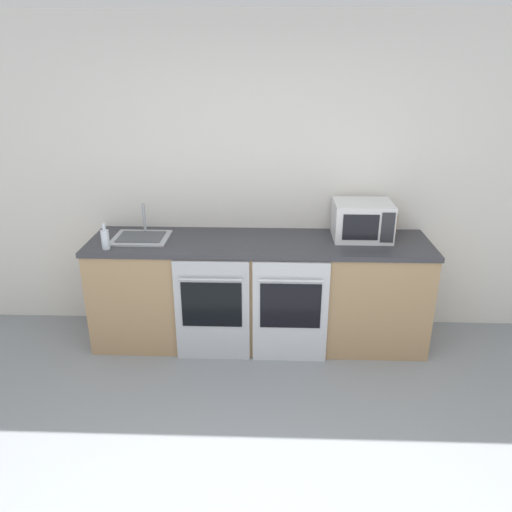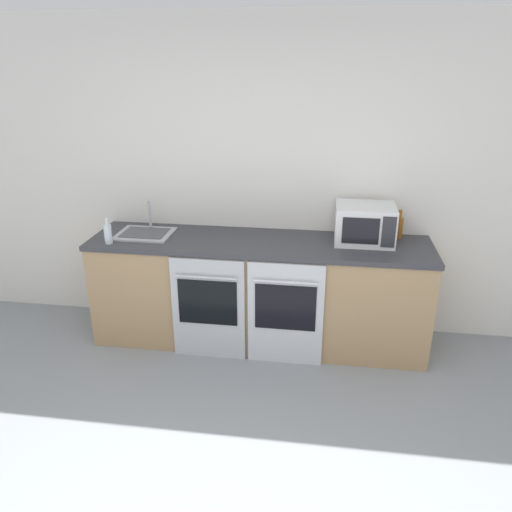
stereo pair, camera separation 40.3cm
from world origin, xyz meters
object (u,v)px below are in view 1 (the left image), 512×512
Objects in this scene: oven_left at (212,311)px; microwave at (362,220)px; oven_right at (290,312)px; bottle_amber at (393,222)px; sink at (141,237)px; bottle_clear at (105,239)px.

oven_left is 1.39m from microwave.
oven_right is 3.62× the size of bottle_amber.
bottle_amber is at bearing 25.64° from microwave.
oven_left is 1.89× the size of sink.
sink is (-0.60, 0.35, 0.47)m from oven_left.
sink is at bearing -177.42° from microwave.
oven_right is at bearing -146.35° from bottle_amber.
oven_right is 1.34m from sink.
bottle_clear is (-0.81, 0.11, 0.54)m from oven_left.
oven_left is 4.06× the size of bottle_clear.
oven_left is 3.62× the size of bottle_amber.
bottle_amber is (2.27, 0.46, 0.01)m from bottle_clear.
bottle_amber is at bearing 33.65° from oven_right.
bottle_amber reaches higher than bottle_clear.
oven_left is 0.98m from bottle_clear.
oven_left is at bearing -159.76° from microwave.
bottle_amber is (0.28, 0.13, -0.06)m from microwave.
bottle_clear is at bearing -168.56° from bottle_amber.
oven_left is 1.84× the size of microwave.
bottle_amber is (0.85, 0.57, 0.55)m from oven_right.
oven_right is 1.52m from bottle_clear.
bottle_clear reaches higher than oven_left.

